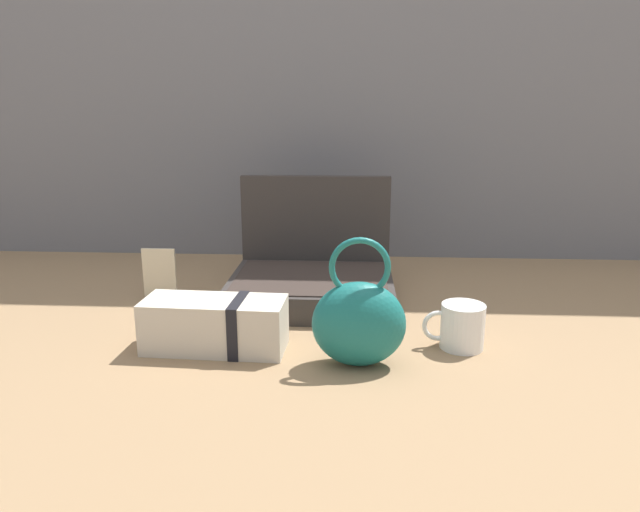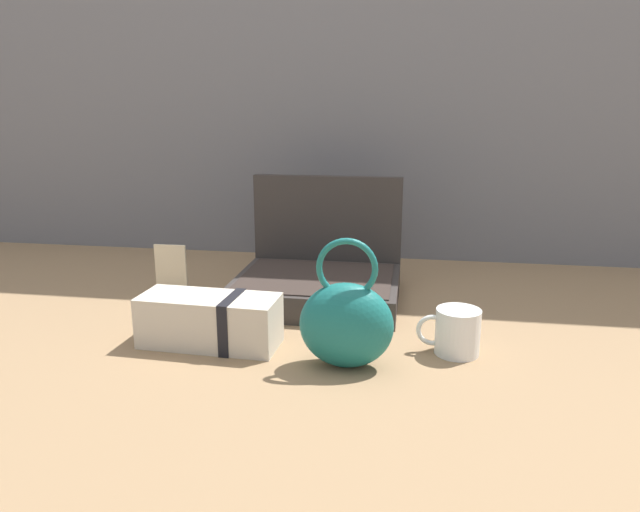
# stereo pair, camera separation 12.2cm
# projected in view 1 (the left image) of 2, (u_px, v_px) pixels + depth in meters

# --- Properties ---
(ground_plane) EXTENTS (6.00, 6.00, 0.00)m
(ground_plane) POSITION_uv_depth(u_px,v_px,m) (333.00, 319.00, 1.28)
(ground_plane) COLOR #8C6D4C
(back_wall) EXTENTS (3.20, 0.06, 1.40)m
(back_wall) POSITION_uv_depth(u_px,v_px,m) (342.00, 18.00, 1.66)
(back_wall) COLOR slate
(back_wall) RESTS_ON ground_plane
(open_suitcase) EXTENTS (0.38, 0.34, 0.28)m
(open_suitcase) POSITION_uv_depth(u_px,v_px,m) (312.00, 274.00, 1.41)
(open_suitcase) COLOR #332D2B
(open_suitcase) RESTS_ON ground_plane
(teal_pouch_handbag) EXTENTS (0.17, 0.09, 0.24)m
(teal_pouch_handbag) POSITION_uv_depth(u_px,v_px,m) (359.00, 321.00, 1.03)
(teal_pouch_handbag) COLOR #196B66
(teal_pouch_handbag) RESTS_ON ground_plane
(cream_toiletry_bag) EXTENTS (0.27, 0.12, 0.10)m
(cream_toiletry_bag) POSITION_uv_depth(u_px,v_px,m) (217.00, 325.00, 1.11)
(cream_toiletry_bag) COLOR beige
(cream_toiletry_bag) RESTS_ON ground_plane
(coffee_mug) EXTENTS (0.12, 0.08, 0.09)m
(coffee_mug) POSITION_uv_depth(u_px,v_px,m) (461.00, 326.00, 1.11)
(coffee_mug) COLOR white
(coffee_mug) RESTS_ON ground_plane
(info_card_left) EXTENTS (0.08, 0.01, 0.13)m
(info_card_left) POSITION_uv_depth(u_px,v_px,m) (160.00, 274.00, 1.39)
(info_card_left) COLOR beige
(info_card_left) RESTS_ON ground_plane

